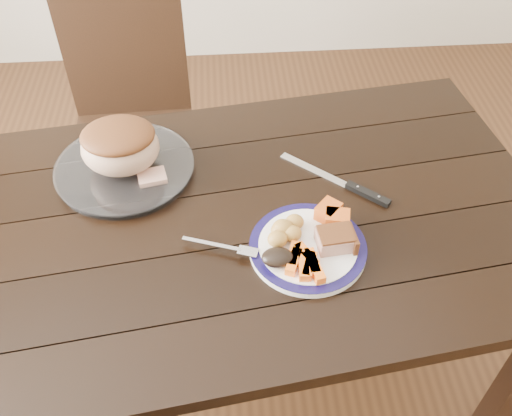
{
  "coord_description": "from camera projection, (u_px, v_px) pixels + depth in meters",
  "views": [
    {
      "loc": [
        0.01,
        -0.94,
        1.76
      ],
      "look_at": [
        0.08,
        -0.02,
        0.8
      ],
      "focal_mm": 40.0,
      "sensor_mm": 36.0,
      "label": 1
    }
  ],
  "objects": [
    {
      "name": "roast_joint",
      "position": [
        120.0,
        148.0,
        1.43
      ],
      "size": [
        0.2,
        0.17,
        0.13
      ],
      "primitive_type": "ellipsoid",
      "color": "tan",
      "rests_on": "serving_platter"
    },
    {
      "name": "dining_table",
      "position": [
        224.0,
        243.0,
        1.44
      ],
      "size": [
        1.71,
        1.11,
        0.75
      ],
      "rotation": [
        0.0,
        0.0,
        0.13
      ],
      "color": "black",
      "rests_on": "ground"
    },
    {
      "name": "cut_slice",
      "position": [
        152.0,
        177.0,
        1.44
      ],
      "size": [
        0.08,
        0.07,
        0.02
      ],
      "primitive_type": "cube",
      "rotation": [
        0.0,
        0.0,
        0.21
      ],
      "color": "tan",
      "rests_on": "serving_platter"
    },
    {
      "name": "fork",
      "position": [
        226.0,
        247.0,
        1.28
      ],
      "size": [
        0.17,
        0.07,
        0.0
      ],
      "rotation": [
        0.0,
        0.0,
        -0.33
      ],
      "color": "silver",
      "rests_on": "dinner_plate"
    },
    {
      "name": "roasted_potatoes",
      "position": [
        285.0,
        231.0,
        1.29
      ],
      "size": [
        0.09,
        0.09,
        0.04
      ],
      "color": "gold",
      "rests_on": "dinner_plate"
    },
    {
      "name": "pumpkin_wedges",
      "position": [
        333.0,
        215.0,
        1.33
      ],
      "size": [
        0.08,
        0.09,
        0.04
      ],
      "color": "orange",
      "rests_on": "dinner_plate"
    },
    {
      "name": "plate_rim",
      "position": [
        308.0,
        246.0,
        1.29
      ],
      "size": [
        0.27,
        0.27,
        0.02
      ],
      "primitive_type": "torus",
      "color": "#100B39",
      "rests_on": "dinner_plate"
    },
    {
      "name": "pork_slice",
      "position": [
        335.0,
        240.0,
        1.28
      ],
      "size": [
        0.09,
        0.07,
        0.04
      ],
      "primitive_type": "cube",
      "rotation": [
        0.0,
        0.0,
        0.1
      ],
      "color": "tan",
      "rests_on": "dinner_plate"
    },
    {
      "name": "chair_far",
      "position": [
        132.0,
        115.0,
        2.03
      ],
      "size": [
        0.44,
        0.45,
        0.93
      ],
      "rotation": [
        0.0,
        0.0,
        3.18
      ],
      "color": "black",
      "rests_on": "ground"
    },
    {
      "name": "dinner_plate",
      "position": [
        308.0,
        248.0,
        1.3
      ],
      "size": [
        0.27,
        0.27,
        0.02
      ],
      "primitive_type": "cylinder",
      "color": "white",
      "rests_on": "dining_table"
    },
    {
      "name": "carving_knife",
      "position": [
        354.0,
        188.0,
        1.44
      ],
      "size": [
        0.25,
        0.23,
        0.01
      ],
      "rotation": [
        0.0,
        0.0,
        -0.72
      ],
      "color": "silver",
      "rests_on": "dining_table"
    },
    {
      "name": "dark_mushroom",
      "position": [
        277.0,
        257.0,
        1.24
      ],
      "size": [
        0.07,
        0.05,
        0.03
      ],
      "primitive_type": "ellipsoid",
      "color": "black",
      "rests_on": "dinner_plate"
    },
    {
      "name": "carrot_batons",
      "position": [
        305.0,
        262.0,
        1.24
      ],
      "size": [
        0.09,
        0.11,
        0.02
      ],
      "color": "orange",
      "rests_on": "dinner_plate"
    },
    {
      "name": "ground",
      "position": [
        232.0,
        370.0,
        1.91
      ],
      "size": [
        4.0,
        4.0,
        0.0
      ],
      "primitive_type": "plane",
      "color": "#472B16",
      "rests_on": "ground"
    },
    {
      "name": "serving_platter",
      "position": [
        125.0,
        169.0,
        1.48
      ],
      "size": [
        0.35,
        0.35,
        0.02
      ],
      "primitive_type": "cylinder",
      "color": "white",
      "rests_on": "dining_table"
    }
  ]
}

